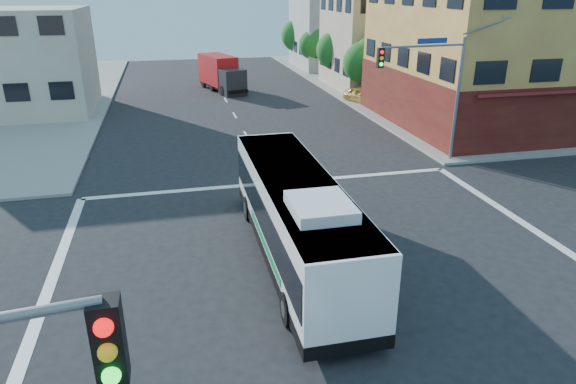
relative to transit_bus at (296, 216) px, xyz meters
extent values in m
plane|color=black|center=(0.83, -1.51, -1.75)|extent=(120.00, 120.00, 0.00)
cube|color=gray|center=(35.83, 33.49, -1.67)|extent=(50.00, 50.00, 0.15)
cube|color=gold|center=(20.83, 16.99, 5.25)|extent=(18.00, 15.00, 14.00)
cube|color=#5E2215|center=(20.83, 16.99, 0.25)|extent=(18.09, 15.08, 4.00)
cube|color=#BAA88E|center=(17.83, 32.49, 2.75)|extent=(12.00, 10.00, 9.00)
cube|color=#A9A9A3|center=(17.83, 46.49, 3.25)|extent=(12.00, 10.00, 10.00)
cube|color=beige|center=(-16.17, 28.49, 2.25)|extent=(12.00, 10.00, 8.00)
cylinder|color=slate|center=(11.63, 9.29, 1.75)|extent=(0.18, 0.18, 7.00)
cylinder|color=slate|center=(9.13, 9.04, 4.85)|extent=(5.01, 0.62, 0.12)
cube|color=black|center=(6.63, 8.79, 4.35)|extent=(0.32, 0.30, 1.00)
sphere|color=#FF0C0C|center=(6.63, 8.62, 4.65)|extent=(0.20, 0.20, 0.20)
sphere|color=yellow|center=(6.63, 8.62, 4.35)|extent=(0.20, 0.20, 0.20)
sphere|color=#19FF33|center=(6.63, 8.62, 4.05)|extent=(0.20, 0.20, 0.20)
cube|color=navy|center=(9.63, 9.09, 5.10)|extent=(1.80, 0.22, 0.28)
cube|color=gray|center=(14.13, 9.54, 6.25)|extent=(0.50, 0.22, 0.14)
cube|color=black|center=(-4.97, -11.81, 4.35)|extent=(0.32, 0.30, 1.00)
sphere|color=#FF0C0C|center=(-4.97, -11.98, 4.65)|extent=(0.20, 0.20, 0.20)
sphere|color=yellow|center=(-4.97, -11.98, 4.35)|extent=(0.20, 0.20, 0.20)
sphere|color=#19FF33|center=(-4.97, -11.98, 4.05)|extent=(0.20, 0.20, 0.20)
cylinder|color=#3D2316|center=(12.63, 26.49, -0.79)|extent=(0.28, 0.28, 1.92)
sphere|color=#185217|center=(12.63, 26.49, 1.62)|extent=(3.60, 3.60, 3.60)
sphere|color=#185217|center=(13.03, 26.19, 2.52)|extent=(2.52, 2.52, 2.52)
cylinder|color=#3D2316|center=(12.63, 34.49, -0.75)|extent=(0.28, 0.28, 1.99)
sphere|color=#185217|center=(12.63, 34.49, 1.77)|extent=(3.80, 3.80, 3.80)
sphere|color=#185217|center=(13.03, 34.19, 2.72)|extent=(2.66, 2.66, 2.66)
cylinder|color=#3D2316|center=(12.63, 42.49, -0.80)|extent=(0.28, 0.28, 1.89)
sphere|color=#185217|center=(12.63, 42.49, 1.50)|extent=(3.40, 3.40, 3.40)
sphere|color=#185217|center=(13.03, 42.19, 2.35)|extent=(2.38, 2.38, 2.38)
cylinder|color=#3D2316|center=(12.63, 50.49, -0.73)|extent=(0.28, 0.28, 2.03)
sphere|color=#185217|center=(12.63, 50.49, 1.88)|extent=(4.00, 4.00, 4.00)
sphere|color=#185217|center=(13.03, 50.19, 2.88)|extent=(2.80, 2.80, 2.80)
cube|color=black|center=(0.00, 0.02, -1.20)|extent=(2.61, 12.08, 0.45)
cube|color=white|center=(0.00, 0.02, 0.03)|extent=(2.60, 12.05, 2.86)
cube|color=black|center=(0.00, 0.02, 0.21)|extent=(2.65, 11.69, 1.25)
cube|color=black|center=(0.02, 5.98, 0.11)|extent=(2.36, 0.07, 1.36)
cube|color=#E5590C|center=(0.02, 6.01, 1.11)|extent=(1.92, 0.06, 0.28)
cube|color=white|center=(0.00, 0.02, 1.40)|extent=(2.55, 11.81, 0.12)
cube|color=white|center=(-0.01, -2.99, 1.65)|extent=(1.80, 2.21, 0.36)
cube|color=#0B7F43|center=(-1.29, -0.48, -0.69)|extent=(0.04, 5.52, 0.28)
cube|color=#0B7F43|center=(1.29, -0.49, -0.69)|extent=(0.04, 5.52, 0.28)
cylinder|color=black|center=(-1.19, 3.88, -1.23)|extent=(0.30, 1.04, 1.04)
cylinder|color=#99999E|center=(-1.33, 3.88, -1.23)|extent=(0.04, 0.52, 0.52)
cylinder|color=black|center=(1.21, 3.87, -1.23)|extent=(0.30, 1.04, 1.04)
cylinder|color=#99999E|center=(1.35, 3.87, -1.23)|extent=(0.04, 0.52, 0.52)
cylinder|color=black|center=(-1.21, -3.83, -1.23)|extent=(0.30, 1.04, 1.04)
cylinder|color=#99999E|center=(-1.35, -3.83, -1.23)|extent=(0.04, 0.52, 0.52)
cylinder|color=black|center=(1.19, -3.84, -1.23)|extent=(0.30, 1.04, 1.04)
cylinder|color=#99999E|center=(1.33, -3.84, -1.23)|extent=(0.04, 0.52, 0.52)
cube|color=#252429|center=(1.77, 31.71, -0.56)|extent=(2.59, 2.53, 2.38)
cube|color=black|center=(2.02, 30.88, -0.19)|extent=(1.86, 0.62, 0.91)
cube|color=red|center=(0.78, 35.04, 0.17)|extent=(3.56, 5.54, 2.74)
cube|color=black|center=(1.09, 33.99, -1.24)|extent=(4.01, 7.59, 0.27)
cylinder|color=black|center=(0.80, 31.61, -1.29)|extent=(0.51, 0.95, 0.91)
cylinder|color=black|center=(2.64, 32.16, -1.29)|extent=(0.51, 0.95, 0.91)
cylinder|color=black|center=(0.04, 34.16, -1.29)|extent=(0.51, 0.95, 0.91)
cylinder|color=black|center=(1.88, 34.70, -1.29)|extent=(0.51, 0.95, 0.91)
cylinder|color=black|center=(-0.61, 36.35, -1.29)|extent=(0.51, 0.95, 0.91)
cylinder|color=black|center=(1.23, 36.90, -1.29)|extent=(0.51, 0.95, 0.91)
imported|color=gold|center=(12.29, 25.30, -1.05)|extent=(2.85, 4.40, 1.39)
camera|label=1|loc=(-4.16, -16.46, 7.76)|focal=32.00mm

